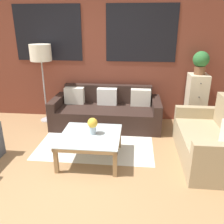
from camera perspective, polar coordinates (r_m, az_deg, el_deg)
name	(u,v)px	position (r m, az deg, el deg)	size (l,w,h in m)	color
ground_plane	(66,182)	(3.35, -10.92, -16.27)	(16.00, 16.00, 0.00)	#9E754C
wall_back_brick	(95,53)	(5.10, -4.20, 13.99)	(8.40, 0.09, 2.80)	brown
rug	(97,141)	(4.30, -3.61, -6.96)	(1.97, 1.50, 0.00)	silver
couch_dark	(106,112)	(4.85, -1.38, 0.00)	(2.16, 0.88, 0.78)	black
settee_vintage	(211,142)	(3.91, 22.79, -6.57)	(0.80, 1.51, 0.92)	tan
coffee_table	(90,139)	(3.63, -5.23, -6.37)	(0.90, 0.90, 0.41)	silver
floor_lamp	(41,55)	(5.04, -16.77, 12.95)	(0.42, 0.42, 1.60)	#B2B2B7
drawer_cabinet	(196,100)	(5.07, 19.50, 2.66)	(0.36, 0.43, 1.06)	beige
potted_plant	(201,61)	(4.91, 20.59, 11.33)	(0.31, 0.31, 0.44)	brown
flower_vase	(93,125)	(3.58, -4.70, -3.08)	(0.15, 0.15, 0.26)	#ADBCC6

